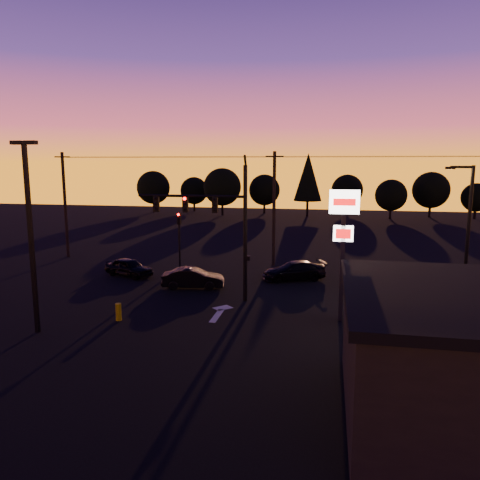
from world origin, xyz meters
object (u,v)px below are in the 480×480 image
object	(u,v)px
streetlight	(467,230)
car_left	(129,267)
traffic_signal_mast	(218,218)
car_right	(294,271)
parking_lot_light	(30,225)
pylon_sign	(343,227)
bollard	(119,312)
secondary_signal	(179,232)
car_mid	(193,278)
suv_parked	(446,338)

from	to	relation	value
streetlight	car_left	distance (m)	22.30
traffic_signal_mast	streetlight	size ratio (longest dim) A/B	1.07
car_left	car_right	xyz separation A→B (m)	(11.82, 1.16, -0.00)
parking_lot_light	streetlight	xyz separation A→B (m)	(21.41, 8.50, -0.85)
parking_lot_light	pylon_sign	world-z (taller)	parking_lot_light
streetlight	bollard	bearing A→B (deg)	-161.35
pylon_sign	bollard	world-z (taller)	pylon_sign
parking_lot_light	streetlight	size ratio (longest dim) A/B	1.14
secondary_signal	car_right	size ratio (longest dim) A/B	0.98
car_mid	car_right	world-z (taller)	car_mid
pylon_sign	car_mid	xyz separation A→B (m)	(-9.37, 4.71, -4.25)
car_right	streetlight	bearing A→B (deg)	45.35
car_left	car_mid	distance (m)	5.95
secondary_signal	car_mid	xyz separation A→B (m)	(2.63, -5.28, -2.20)
car_left	car_mid	bearing A→B (deg)	-90.96
secondary_signal	parking_lot_light	bearing A→B (deg)	-99.79
pylon_sign	bollard	bearing A→B (deg)	-169.21
parking_lot_light	car_left	xyz separation A→B (m)	(-0.37, 11.47, -4.62)
streetlight	bollard	xyz separation A→B (m)	(-18.28, -6.17, -3.96)
secondary_signal	streetlight	world-z (taller)	streetlight
pylon_sign	car_left	distance (m)	16.97
traffic_signal_mast	pylon_sign	bearing A→B (deg)	-19.36
secondary_signal	car_right	distance (m)	9.41
parking_lot_light	car_mid	world-z (taller)	parking_lot_light
traffic_signal_mast	car_mid	world-z (taller)	traffic_signal_mast
bollard	car_mid	world-z (taller)	car_mid
traffic_signal_mast	secondary_signal	distance (m)	9.19
pylon_sign	streetlight	bearing A→B (deg)	30.08
secondary_signal	car_left	world-z (taller)	secondary_signal
suv_parked	pylon_sign	bearing A→B (deg)	128.46
car_mid	suv_parked	bearing A→B (deg)	-130.28
bollard	suv_parked	distance (m)	15.82
parking_lot_light	car_right	xyz separation A→B (m)	(11.46, 12.63, -4.62)
car_left	bollard	bearing A→B (deg)	-137.61
parking_lot_light	bollard	size ratio (longest dim) A/B	10.00
streetlight	car_right	bearing A→B (deg)	157.46
traffic_signal_mast	car_left	world-z (taller)	traffic_signal_mast
parking_lot_light	suv_parked	bearing A→B (deg)	2.91
pylon_sign	car_right	distance (m)	9.68
parking_lot_light	car_left	world-z (taller)	parking_lot_light
pylon_sign	car_mid	world-z (taller)	pylon_sign
pylon_sign	bollard	xyz separation A→B (m)	(-11.37, -2.17, -4.46)
suv_parked	secondary_signal	bearing A→B (deg)	127.81
car_mid	car_right	distance (m)	7.19
traffic_signal_mast	pylon_sign	distance (m)	7.52
car_left	suv_parked	distance (m)	21.94
parking_lot_light	traffic_signal_mast	bearing A→B (deg)	43.37
suv_parked	car_left	bearing A→B (deg)	138.71
pylon_sign	car_left	xyz separation A→B (m)	(-14.87, 6.98, -4.27)
parking_lot_light	bollard	xyz separation A→B (m)	(3.13, 2.33, -4.81)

